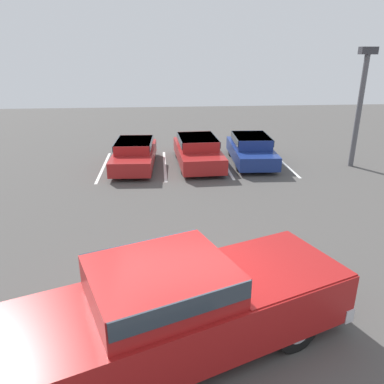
% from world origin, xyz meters
% --- Properties ---
extents(ground_plane, '(60.00, 60.00, 0.00)m').
position_xyz_m(ground_plane, '(0.00, 0.00, 0.00)').
color(ground_plane, '#4C4947').
extents(stall_stripe_a, '(0.12, 4.77, 0.01)m').
position_xyz_m(stall_stripe_a, '(-2.95, 10.89, 0.00)').
color(stall_stripe_a, white).
rests_on(stall_stripe_a, ground_plane).
extents(stall_stripe_b, '(0.12, 4.77, 0.01)m').
position_xyz_m(stall_stripe_b, '(-0.18, 10.89, 0.00)').
color(stall_stripe_b, white).
rests_on(stall_stripe_b, ground_plane).
extents(stall_stripe_c, '(0.12, 4.77, 0.01)m').
position_xyz_m(stall_stripe_c, '(2.60, 10.89, 0.00)').
color(stall_stripe_c, white).
rests_on(stall_stripe_c, ground_plane).
extents(stall_stripe_d, '(0.12, 4.77, 0.01)m').
position_xyz_m(stall_stripe_d, '(5.37, 10.89, 0.00)').
color(stall_stripe_d, white).
rests_on(stall_stripe_d, ground_plane).
extents(pickup_truck, '(6.44, 4.06, 1.77)m').
position_xyz_m(pickup_truck, '(-0.12, -0.47, 0.89)').
color(pickup_truck, '#A51919').
rests_on(pickup_truck, ground_plane).
extents(parked_sedan_a, '(1.94, 4.49, 1.20)m').
position_xyz_m(parked_sedan_a, '(-1.52, 10.80, 0.64)').
color(parked_sedan_a, maroon).
rests_on(parked_sedan_a, ground_plane).
extents(parked_sedan_b, '(2.02, 4.70, 1.28)m').
position_xyz_m(parked_sedan_b, '(1.34, 10.92, 0.68)').
color(parked_sedan_b, maroon).
rests_on(parked_sedan_b, ground_plane).
extents(parked_sedan_c, '(1.95, 4.39, 1.27)m').
position_xyz_m(parked_sedan_c, '(3.86, 11.03, 0.68)').
color(parked_sedan_c, navy).
rests_on(parked_sedan_c, ground_plane).
extents(light_post, '(0.70, 0.36, 5.09)m').
position_xyz_m(light_post, '(8.29, 10.07, 3.00)').
color(light_post, '#515156').
rests_on(light_post, ground_plane).
extents(wheel_stop_curb, '(1.65, 0.20, 0.14)m').
position_xyz_m(wheel_stop_curb, '(1.85, 13.77, 0.07)').
color(wheel_stop_curb, '#B7B2A8').
rests_on(wheel_stop_curb, ground_plane).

